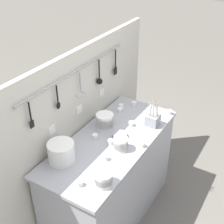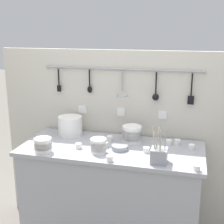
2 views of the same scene
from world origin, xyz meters
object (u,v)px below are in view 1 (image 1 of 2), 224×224
(cup_by_caddy, at_px, (170,112))
(cup_edge_far, at_px, (95,136))
(cup_back_right, at_px, (131,124))
(cup_front_right, at_px, (121,106))
(cup_edge_near, at_px, (79,183))
(bowl_stack_nested_right, at_px, (121,144))
(bowl_stack_wide_centre, at_px, (103,179))
(cup_centre, at_px, (120,110))
(bowl_stack_short_front, at_px, (105,121))
(cup_back_left, at_px, (110,142))
(cup_front_left, at_px, (142,145))
(plate_stack, at_px, (61,152))
(steel_mixing_bowl, at_px, (120,135))
(cup_beside_plates, at_px, (105,158))
(cup_mid_row, at_px, (134,104))
(cutlery_caddy, at_px, (153,120))

(cup_by_caddy, distance_m, cup_edge_far, 0.80)
(cup_back_right, bearing_deg, cup_front_right, 46.73)
(cup_by_caddy, bearing_deg, cup_edge_near, 171.51)
(cup_edge_near, xyz_separation_m, cup_back_right, (0.85, 0.04, 0.00))
(bowl_stack_nested_right, xyz_separation_m, bowl_stack_wide_centre, (-0.41, -0.09, -0.00))
(bowl_stack_wide_centre, xyz_separation_m, cup_by_caddy, (1.12, -0.04, -0.03))
(bowl_stack_wide_centre, relative_size, cup_centre, 2.70)
(bowl_stack_short_front, xyz_separation_m, cup_back_left, (-0.18, -0.17, -0.05))
(cup_by_caddy, relative_size, cup_front_left, 1.00)
(bowl_stack_nested_right, height_order, cup_edge_near, bowl_stack_nested_right)
(cup_back_right, bearing_deg, plate_stack, 161.71)
(bowl_stack_nested_right, height_order, cup_back_left, bowl_stack_nested_right)
(steel_mixing_bowl, bearing_deg, cup_beside_plates, -170.32)
(plate_stack, height_order, cup_back_left, plate_stack)
(cup_front_left, distance_m, cup_front_right, 0.63)
(plate_stack, height_order, cup_front_left, plate_stack)
(bowl_stack_wide_centre, bearing_deg, plate_stack, 82.89)
(cup_edge_near, distance_m, cup_mid_row, 1.19)
(cutlery_caddy, xyz_separation_m, cup_back_left, (-0.44, 0.18, -0.03))
(cutlery_caddy, bearing_deg, cup_back_left, 157.90)
(bowl_stack_short_front, relative_size, cup_back_left, 3.28)
(bowl_stack_wide_centre, relative_size, cup_front_left, 2.70)
(cup_back_right, bearing_deg, cup_by_caddy, -31.48)
(bowl_stack_short_front, relative_size, cup_centre, 3.28)
(bowl_stack_short_front, bearing_deg, cup_beside_plates, -146.90)
(bowl_stack_short_front, distance_m, cup_edge_near, 0.74)
(cup_by_caddy, bearing_deg, cup_back_right, 148.52)
(bowl_stack_nested_right, bearing_deg, cup_edge_near, 174.79)
(bowl_stack_wide_centre, height_order, cup_back_left, bowl_stack_wide_centre)
(bowl_stack_short_front, height_order, cup_edge_near, bowl_stack_short_front)
(cup_beside_plates, bearing_deg, cup_edge_far, 49.73)
(bowl_stack_nested_right, bearing_deg, steel_mixing_bowl, 32.57)
(plate_stack, xyz_separation_m, cup_front_right, (0.92, -0.00, -0.06))
(bowl_stack_short_front, distance_m, cup_beside_plates, 0.45)
(cup_back_right, bearing_deg, cutlery_caddy, -54.83)
(cup_back_right, bearing_deg, cup_back_left, 176.41)
(steel_mixing_bowl, relative_size, cup_edge_far, 2.60)
(plate_stack, relative_size, cup_edge_near, 4.35)
(bowl_stack_nested_right, height_order, cup_front_right, bowl_stack_nested_right)
(bowl_stack_short_front, bearing_deg, cup_front_right, 6.17)
(bowl_stack_nested_right, distance_m, cup_edge_far, 0.26)
(bowl_stack_wide_centre, height_order, cup_beside_plates, bowl_stack_wide_centre)
(bowl_stack_wide_centre, relative_size, cup_front_right, 2.70)
(bowl_stack_wide_centre, bearing_deg, bowl_stack_short_front, 31.67)
(cup_centre, relative_size, cup_edge_far, 1.00)
(cutlery_caddy, xyz_separation_m, cup_front_right, (0.11, 0.39, -0.03))
(bowl_stack_short_front, height_order, cutlery_caddy, cutlery_caddy)
(cup_beside_plates, height_order, cup_edge_far, same)
(bowl_stack_wide_centre, relative_size, cup_back_left, 2.70)
(bowl_stack_short_front, relative_size, cup_mid_row, 3.28)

